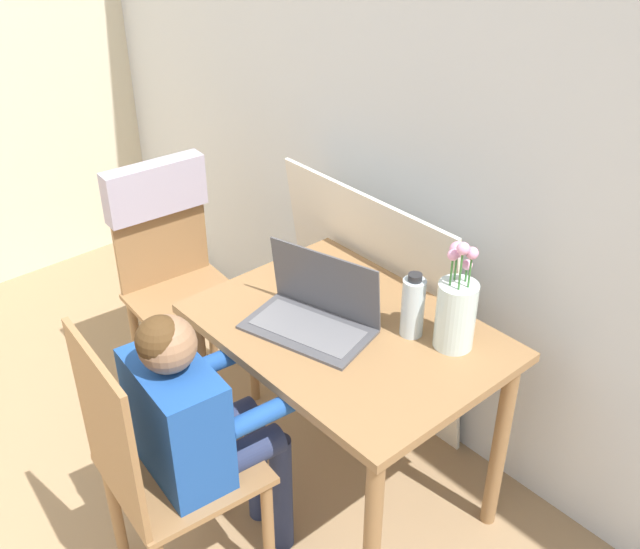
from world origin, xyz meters
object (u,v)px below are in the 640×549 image
at_px(flower_vase, 456,310).
at_px(water_bottle, 413,306).
at_px(laptop, 315,310).
at_px(chair_spare, 170,247).
at_px(chair_occupied, 159,470).
at_px(person_seated, 197,418).

distance_m(flower_vase, water_bottle, 0.13).
bearing_deg(laptop, chair_spare, 165.27).
relative_size(chair_occupied, water_bottle, 4.53).
relative_size(person_seated, flower_vase, 2.72).
height_order(chair_spare, laptop, chair_spare).
bearing_deg(water_bottle, person_seated, -108.53).
relative_size(flower_vase, water_bottle, 1.72).
distance_m(laptop, water_bottle, 0.30).
distance_m(person_seated, flower_vase, 0.80).
relative_size(laptop, water_bottle, 2.04).
relative_size(chair_occupied, flower_vase, 2.63).
xyz_separation_m(chair_spare, person_seated, (0.84, -0.43, -0.03)).
bearing_deg(flower_vase, chair_spare, -167.88).
bearing_deg(water_bottle, flower_vase, 23.07).
relative_size(chair_occupied, chair_spare, 0.99).
bearing_deg(flower_vase, chair_occupied, -112.90).
bearing_deg(laptop, flower_vase, 18.62).
height_order(laptop, flower_vase, flower_vase).
bearing_deg(chair_occupied, person_seated, -90.00).
height_order(laptop, water_bottle, laptop).
xyz_separation_m(person_seated, laptop, (-0.01, 0.45, 0.16)).
distance_m(chair_spare, water_bottle, 1.09).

